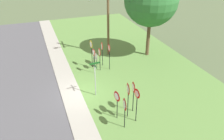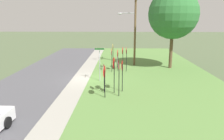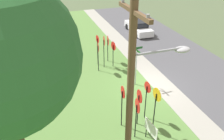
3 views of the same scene
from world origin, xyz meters
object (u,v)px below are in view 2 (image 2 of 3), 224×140
(street_name_post, at_px, (100,62))
(stop_sign_far_center, at_px, (118,56))
(stop_sign_near_left, at_px, (123,53))
(yield_sign_far_right, at_px, (114,66))
(oak_tree_left, at_px, (173,14))
(stop_sign_far_left, at_px, (112,55))
(stop_sign_near_right, at_px, (113,51))
(yield_sign_near_right, at_px, (122,68))
(notice_board, at_px, (117,61))
(stop_sign_far_right, at_px, (126,54))
(utility_pole, at_px, (134,26))
(yield_sign_near_left, at_px, (119,70))
(yield_sign_far_left, at_px, (104,74))
(yield_sign_center, at_px, (104,72))

(street_name_post, bearing_deg, stop_sign_far_center, 154.00)
(stop_sign_near_left, relative_size, yield_sign_far_right, 0.89)
(oak_tree_left, bearing_deg, street_name_post, -53.51)
(stop_sign_far_left, bearing_deg, yield_sign_far_right, -1.14)
(stop_sign_near_right, relative_size, street_name_post, 0.95)
(oak_tree_left, bearing_deg, yield_sign_near_right, -33.67)
(notice_board, bearing_deg, stop_sign_near_right, -44.36)
(stop_sign_far_right, xyz_separation_m, street_name_post, (3.70, -2.46, -0.12))
(yield_sign_far_right, distance_m, utility_pole, 10.91)
(stop_sign_near_left, distance_m, stop_sign_far_right, 1.13)
(stop_sign_far_center, height_order, oak_tree_left, oak_tree_left)
(street_name_post, bearing_deg, oak_tree_left, 122.44)
(stop_sign_near_right, distance_m, utility_pole, 4.24)
(yield_sign_near_left, xyz_separation_m, yield_sign_near_right, (-1.07, 0.25, -0.10))
(stop_sign_far_left, xyz_separation_m, street_name_post, (3.51, -0.93, -0.00))
(stop_sign_far_left, bearing_deg, yield_sign_far_left, -6.18)
(yield_sign_near_left, distance_m, yield_sign_near_right, 1.10)
(yield_sign_near_left, bearing_deg, notice_board, 172.93)
(stop_sign_far_right, distance_m, yield_sign_far_left, 8.12)
(yield_sign_near_right, height_order, utility_pole, utility_pole)
(yield_sign_far_left, bearing_deg, stop_sign_near_left, 178.69)
(stop_sign_far_right, height_order, yield_sign_far_right, yield_sign_far_right)
(stop_sign_near_left, height_order, yield_sign_far_right, yield_sign_far_right)
(stop_sign_near_left, relative_size, stop_sign_far_right, 0.94)
(yield_sign_near_left, xyz_separation_m, street_name_post, (-3.90, -1.66, -0.17))
(stop_sign_far_center, height_order, utility_pole, utility_pole)
(stop_sign_near_right, distance_m, stop_sign_far_right, 1.76)
(yield_sign_near_right, distance_m, yield_sign_far_left, 1.86)
(stop_sign_far_center, height_order, yield_sign_center, stop_sign_far_center)
(yield_sign_far_right, relative_size, utility_pole, 0.32)
(yield_sign_near_right, bearing_deg, yield_sign_far_right, -44.96)
(stop_sign_near_left, xyz_separation_m, oak_tree_left, (-0.78, 5.41, 4.15))
(stop_sign_far_left, height_order, notice_board, stop_sign_far_left)
(yield_sign_near_right, relative_size, utility_pole, 0.29)
(yield_sign_near_left, relative_size, utility_pole, 0.31)
(stop_sign_far_center, xyz_separation_m, oak_tree_left, (-1.67, 5.94, 4.27))
(stop_sign_far_center, bearing_deg, notice_board, -175.02)
(stop_sign_far_left, distance_m, utility_pole, 5.21)
(yield_sign_near_right, distance_m, yield_sign_far_right, 0.79)
(yield_sign_near_right, xyz_separation_m, street_name_post, (-2.83, -1.92, -0.06))
(utility_pole, bearing_deg, stop_sign_near_right, -44.80)
(stop_sign_far_left, bearing_deg, stop_sign_near_left, 132.71)
(yield_sign_far_left, relative_size, notice_board, 1.83)
(yield_sign_near_left, distance_m, oak_tree_left, 11.81)
(stop_sign_near_left, bearing_deg, yield_sign_near_right, 6.19)
(stop_sign_near_left, xyz_separation_m, yield_sign_far_left, (8.99, -1.41, -0.06))
(yield_sign_far_right, bearing_deg, stop_sign_near_left, -176.89)
(utility_pole, bearing_deg, street_name_post, -25.66)
(stop_sign_far_center, height_order, street_name_post, street_name_post)
(notice_board, bearing_deg, yield_sign_near_right, -2.65)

